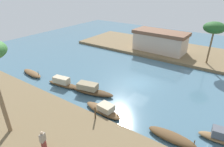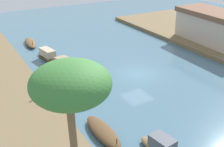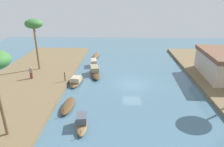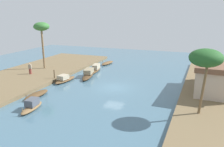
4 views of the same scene
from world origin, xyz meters
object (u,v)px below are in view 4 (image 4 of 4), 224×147
object	(u,v)px
sampan_downstream_large	(107,63)
person_on_near_bank	(30,69)
mooring_post	(54,74)
palm_tree_right_tall	(206,58)
sampan_foreground	(88,74)
riverside_building	(215,75)
sampan_with_red_awning	(32,106)
sampan_with_tall_canopy	(65,79)
palm_tree_left_near	(42,28)
sampan_midstream	(96,69)
sampan_open_hull	(37,95)

from	to	relation	value
sampan_downstream_large	person_on_near_bank	xyz separation A→B (m)	(12.61, -7.61, 0.91)
mooring_post	palm_tree_right_tall	xyz separation A→B (m)	(5.52, 19.98, 4.65)
sampan_foreground	palm_tree_right_tall	size ratio (longest dim) A/B	0.85
palm_tree_right_tall	riverside_building	distance (m)	8.98
sampan_with_red_awning	person_on_near_bank	bearing A→B (deg)	-147.81
sampan_with_tall_canopy	mooring_post	world-z (taller)	mooring_post
palm_tree_left_near	riverside_building	bearing A→B (deg)	85.40
mooring_post	palm_tree_right_tall	bearing A→B (deg)	74.54
person_on_near_bank	palm_tree_left_near	xyz separation A→B (m)	(-4.01, -0.39, 5.97)
sampan_midstream	palm_tree_right_tall	world-z (taller)	palm_tree_right_tall
riverside_building	sampan_with_tall_canopy	bearing A→B (deg)	-81.00
sampan_open_hull	sampan_downstream_large	bearing A→B (deg)	178.27
sampan_downstream_large	riverside_building	bearing A→B (deg)	66.09
sampan_with_red_awning	sampan_downstream_large	size ratio (longest dim) A/B	0.89
sampan_with_tall_canopy	person_on_near_bank	world-z (taller)	person_on_near_bank
sampan_with_red_awning	person_on_near_bank	size ratio (longest dim) A/B	2.18
sampan_foreground	sampan_downstream_large	distance (m)	9.83
sampan_midstream	riverside_building	size ratio (longest dim) A/B	0.53
sampan_open_hull	riverside_building	bearing A→B (deg)	115.81
sampan_midstream	palm_tree_left_near	distance (m)	11.00
sampan_open_hull	sampan_with_tall_canopy	bearing A→B (deg)	-176.55
sampan_with_red_awning	riverside_building	size ratio (longest dim) A/B	0.39
riverside_building	mooring_post	bearing A→B (deg)	-80.88
person_on_near_bank	palm_tree_left_near	world-z (taller)	palm_tree_left_near
sampan_with_red_awning	mooring_post	xyz separation A→B (m)	(-9.72, -3.89, 0.61)
sampan_with_tall_canopy	palm_tree_right_tall	world-z (taller)	palm_tree_right_tall
sampan_with_tall_canopy	mooring_post	distance (m)	1.69
sampan_open_hull	mooring_post	world-z (taller)	mooring_post
sampan_downstream_large	sampan_with_red_awning	bearing A→B (deg)	9.07
sampan_with_tall_canopy	sampan_foreground	world-z (taller)	sampan_foreground
palm_tree_right_tall	sampan_open_hull	bearing A→B (deg)	-87.35
sampan_with_tall_canopy	riverside_building	distance (m)	19.93
sampan_with_tall_canopy	palm_tree_left_near	distance (m)	10.61
sampan_with_red_awning	riverside_building	world-z (taller)	riverside_building
person_on_near_bank	mooring_post	distance (m)	4.95
sampan_midstream	mooring_post	bearing A→B (deg)	-31.26
sampan_with_red_awning	sampan_foreground	xyz separation A→B (m)	(-13.33, -0.30, 0.05)
sampan_open_hull	palm_tree_left_near	xyz separation A→B (m)	(-11.16, -7.11, 6.86)
mooring_post	palm_tree_left_near	world-z (taller)	palm_tree_left_near
palm_tree_right_tall	riverside_building	xyz separation A→B (m)	(-8.19, 1.26, -3.47)
sampan_foreground	riverside_building	world-z (taller)	riverside_building
mooring_post	person_on_near_bank	bearing A→B (deg)	-99.19
palm_tree_right_tall	sampan_foreground	bearing A→B (deg)	-119.13
sampan_open_hull	riverside_building	distance (m)	21.49
sampan_downstream_large	person_on_near_bank	size ratio (longest dim) A/B	2.45
mooring_post	riverside_building	world-z (taller)	riverside_building
sampan_with_red_awning	person_on_near_bank	xyz separation A→B (m)	(-10.51, -8.77, 0.72)
mooring_post	sampan_midstream	bearing A→B (deg)	158.03
sampan_midstream	sampan_with_red_awning	distance (m)	17.26
mooring_post	riverside_building	xyz separation A→B (m)	(-2.66, 21.24, 1.18)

